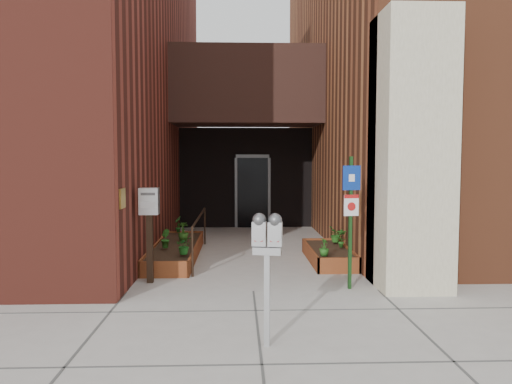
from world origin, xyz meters
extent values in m
plane|color=#9E9991|center=(0.00, 0.00, 0.00)|extent=(80.00, 80.00, 0.00)
cube|color=maroon|center=(-6.00, 6.70, 5.00)|extent=(8.00, 14.60, 10.00)
cube|color=brown|center=(6.00, 7.15, 5.00)|extent=(8.00, 13.70, 10.00)
cube|color=tan|center=(2.55, 0.20, 2.20)|extent=(1.10, 1.20, 4.40)
cube|color=black|center=(0.00, 6.00, 4.00)|extent=(4.20, 2.00, 2.00)
cube|color=black|center=(0.00, 7.40, 1.50)|extent=(4.00, 0.30, 3.00)
cube|color=black|center=(0.20, 7.22, 1.05)|extent=(0.90, 0.06, 2.10)
cube|color=#B79338|center=(-1.99, -0.20, 1.50)|extent=(0.04, 0.30, 0.30)
cube|color=maroon|center=(-1.55, 0.92, 0.15)|extent=(0.90, 0.04, 0.30)
cube|color=maroon|center=(-1.55, 4.48, 0.15)|extent=(0.90, 0.04, 0.30)
cube|color=maroon|center=(-1.98, 2.70, 0.15)|extent=(0.04, 3.60, 0.30)
cube|color=maroon|center=(-1.12, 2.70, 0.15)|extent=(0.04, 3.60, 0.30)
cube|color=black|center=(-1.55, 2.70, 0.13)|extent=(0.82, 3.52, 0.26)
cube|color=maroon|center=(1.60, 1.12, 0.15)|extent=(0.80, 0.04, 0.30)
cube|color=maroon|center=(1.60, 3.28, 0.15)|extent=(0.80, 0.04, 0.30)
cube|color=maroon|center=(1.22, 2.20, 0.15)|extent=(0.04, 2.20, 0.30)
cube|color=maroon|center=(1.98, 2.20, 0.15)|extent=(0.04, 2.20, 0.30)
cube|color=black|center=(1.60, 2.20, 0.13)|extent=(0.72, 2.12, 0.26)
cylinder|color=black|center=(-1.05, 1.00, 0.45)|extent=(0.04, 0.04, 0.90)
cylinder|color=black|center=(-1.05, 4.30, 0.45)|extent=(0.04, 0.04, 0.90)
cylinder|color=black|center=(-1.05, 2.65, 0.88)|extent=(0.04, 3.30, 0.04)
cube|color=#AFAFB1|center=(0.08, -2.28, 0.52)|extent=(0.07, 0.07, 1.04)
cube|color=#AFAFB1|center=(0.08, -2.28, 1.08)|extent=(0.33, 0.18, 0.08)
cube|color=#AFAFB1|center=(0.00, -2.27, 1.27)|extent=(0.17, 0.13, 0.27)
sphere|color=#59595B|center=(0.00, -2.27, 1.43)|extent=(0.15, 0.15, 0.15)
cube|color=white|center=(-0.01, -2.32, 1.29)|extent=(0.09, 0.02, 0.05)
cube|color=#B21414|center=(-0.01, -2.32, 1.21)|extent=(0.09, 0.02, 0.03)
cube|color=#AFAFB1|center=(0.17, -2.30, 1.27)|extent=(0.17, 0.13, 0.27)
sphere|color=#59595B|center=(0.17, -2.30, 1.43)|extent=(0.15, 0.15, 0.15)
cube|color=white|center=(0.16, -2.35, 1.29)|extent=(0.09, 0.02, 0.05)
cube|color=#B21414|center=(0.16, -2.35, 1.21)|extent=(0.09, 0.02, 0.03)
cube|color=#163B15|center=(1.56, 0.10, 1.07)|extent=(0.06, 0.06, 2.13)
cube|color=navy|center=(1.56, 0.07, 1.79)|extent=(0.29, 0.06, 0.39)
cube|color=white|center=(1.56, 0.07, 1.79)|extent=(0.10, 0.03, 0.12)
cube|color=white|center=(1.56, 0.07, 1.36)|extent=(0.24, 0.06, 0.34)
cube|color=#B21414|center=(1.56, 0.07, 1.50)|extent=(0.24, 0.05, 0.06)
cylinder|color=#B21414|center=(1.56, 0.06, 1.34)|extent=(0.14, 0.03, 0.14)
cube|color=black|center=(-1.73, 0.62, 0.59)|extent=(0.11, 0.11, 1.17)
cube|color=silver|center=(-1.73, 0.62, 1.39)|extent=(0.33, 0.24, 0.45)
cube|color=#59595B|center=(-1.73, 0.50, 1.51)|extent=(0.23, 0.02, 0.04)
cube|color=white|center=(-1.73, 0.50, 1.33)|extent=(0.26, 0.02, 0.11)
imported|color=#1C631C|center=(-1.25, 1.53, 0.47)|extent=(0.36, 0.36, 0.34)
imported|color=#24621C|center=(-1.71, 2.23, 0.49)|extent=(0.27, 0.27, 0.37)
imported|color=#2B5D1A|center=(-1.44, 3.08, 0.51)|extent=(0.28, 0.28, 0.41)
imported|color=#1B5919|center=(-1.70, 4.30, 0.50)|extent=(0.26, 0.26, 0.39)
imported|color=#235C1A|center=(1.35, 1.30, 0.46)|extent=(0.23, 0.23, 0.33)
imported|color=#225E1B|center=(1.85, 2.16, 0.49)|extent=(0.22, 0.22, 0.38)
imported|color=#25621C|center=(1.85, 2.74, 0.47)|extent=(0.37, 0.37, 0.34)
camera|label=1|loc=(-0.24, -7.76, 2.12)|focal=35.00mm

